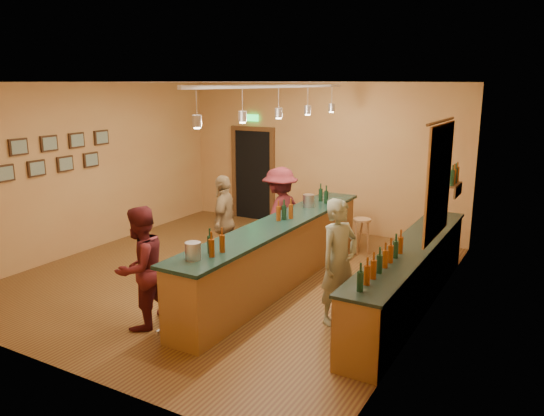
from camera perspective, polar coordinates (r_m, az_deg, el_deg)
The scene contains 18 objects.
floor at distance 9.11m, azimuth -4.30°, elevation -7.21°, with size 7.00×7.00×0.00m, color #532C17.
ceiling at distance 8.53m, azimuth -4.68°, elevation 13.35°, with size 6.50×7.00×0.02m, color silver.
wall_back at distance 11.71m, azimuth 5.17°, elevation 5.48°, with size 6.50×0.02×3.20m, color #B97A45.
wall_front at distance 6.18m, azimuth -22.93°, elevation -2.69°, with size 6.50×0.02×3.20m, color #B97A45.
wall_left at distance 10.82m, azimuth -18.95°, elevation 4.16°, with size 0.02×7.00×3.20m, color #B97A45.
wall_right at distance 7.40m, azimuth 16.88°, elevation 0.33°, with size 0.02×7.00×3.20m, color #B97A45.
doorway at distance 12.55m, azimuth -2.02°, elevation 3.86°, with size 1.15×0.09×2.48m.
tapestry at distance 7.74m, azimuth 17.53°, elevation 2.73°, with size 0.03×1.40×1.60m, color #94381D.
bottle_shelf at distance 9.24m, azimuth 19.10°, elevation 3.09°, with size 0.17×0.55×0.54m.
picture_grid at distance 10.26m, azimuth -22.07°, elevation 5.42°, with size 0.06×2.20×0.70m, color #382111, non-canonical shape.
back_counter at distance 7.94m, azimuth 14.65°, elevation -7.03°, with size 0.60×4.55×1.27m.
tasting_bar at distance 8.47m, azimuth 0.65°, elevation -4.43°, with size 0.73×5.10×1.38m.
pendant_track at distance 8.07m, azimuth 0.72°, elevation 11.85°, with size 0.11×4.60×0.50m.
bartender at distance 7.17m, azimuth 7.21°, elevation -5.76°, with size 0.63×0.41×1.72m, color gray.
customer_a at distance 7.20m, azimuth -13.96°, elevation -6.28°, with size 0.80×0.62×1.65m, color #59191E.
customer_b at distance 9.30m, azimuth -5.17°, elevation -1.46°, with size 0.97×0.40×1.65m, color #997A51.
customer_c at distance 9.55m, azimuth 0.87°, elevation -0.75°, with size 1.12×0.64×1.73m, color #59191E.
bar_stool at distance 10.18m, azimuth 9.65°, elevation -1.94°, with size 0.33×0.33×0.69m.
Camera 1 is at (4.79, -7.06, 3.19)m, focal length 35.00 mm.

